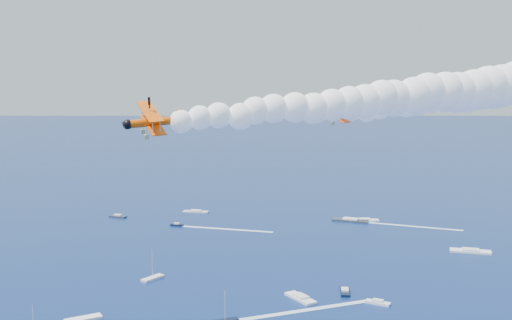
% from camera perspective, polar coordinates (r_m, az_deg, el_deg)
% --- Properties ---
extents(biplane_lead, '(10.10, 10.34, 6.56)m').
position_cam_1_polar(biplane_lead, '(99.31, 7.22, 4.17)').
color(biplane_lead, '#FF4105').
extents(biplane_trail, '(11.63, 12.15, 7.49)m').
position_cam_1_polar(biplane_trail, '(79.25, -9.05, 3.38)').
color(biplane_trail, '#EA5104').
extents(smoke_trail_lead, '(66.98, 66.97, 11.76)m').
position_cam_1_polar(smoke_trail_lead, '(118.89, 20.37, 5.47)').
color(smoke_trail_lead, white).
extents(smoke_trail_trail, '(66.94, 66.08, 11.76)m').
position_cam_1_polar(smoke_trail_trail, '(90.66, 11.00, 5.37)').
color(smoke_trail_trail, white).
extents(spectator_boats, '(245.86, 187.87, 0.70)m').
position_cam_1_polar(spectator_boats, '(195.56, 7.16, -10.57)').
color(spectator_boats, black).
rests_on(spectator_boats, ground).
extents(boat_wakes, '(195.81, 120.94, 0.04)m').
position_cam_1_polar(boat_wakes, '(222.04, 12.69, -8.58)').
color(boat_wakes, white).
rests_on(boat_wakes, ground).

